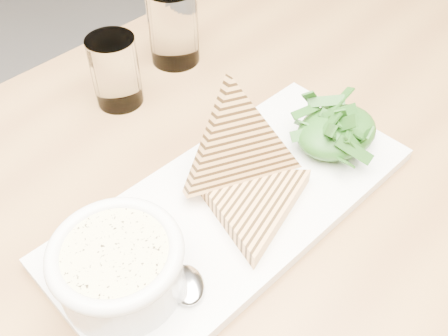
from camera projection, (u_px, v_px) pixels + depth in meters
table_top at (301, 185)px, 0.61m from camera, size 1.38×1.02×0.04m
table_leg_br at (343, 96)px, 1.35m from camera, size 0.06×0.06×0.73m
platter at (235, 204)px, 0.56m from camera, size 0.44×0.23×0.02m
soup_bowl at (120, 271)px, 0.46m from camera, size 0.12×0.12×0.05m
soup at (115, 254)px, 0.44m from camera, size 0.10×0.10×0.01m
bowl_rim at (115, 252)px, 0.44m from camera, size 0.12×0.12×0.01m
sandwich_flat at (251, 202)px, 0.54m from camera, size 0.20×0.20×0.02m
sandwich_lean at (239, 147)px, 0.54m from camera, size 0.19×0.18×0.18m
salad_base at (336, 131)px, 0.60m from camera, size 0.11×0.08×0.04m
arugula_pile at (337, 127)px, 0.59m from camera, size 0.11×0.10×0.05m
spoon_bowl at (187, 285)px, 0.47m from camera, size 0.05×0.06×0.01m
glass_near at (115, 71)px, 0.66m from camera, size 0.06×0.06×0.10m
glass_far at (173, 26)px, 0.73m from camera, size 0.07×0.07×0.11m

